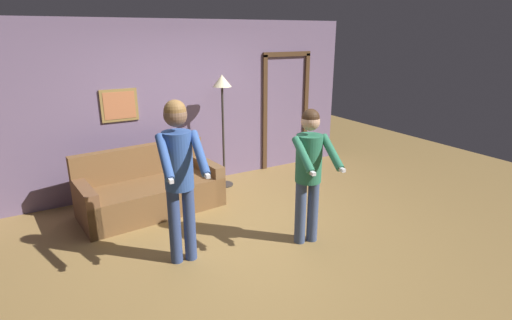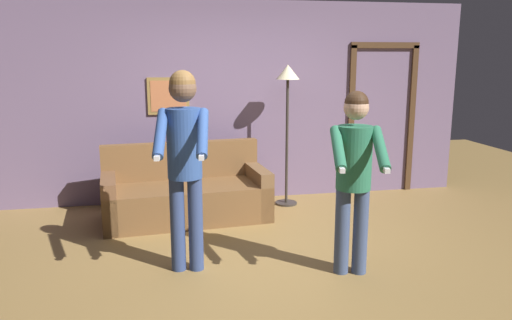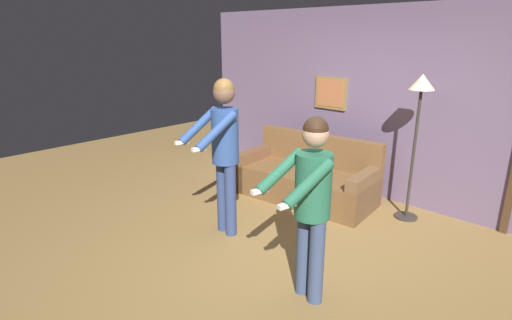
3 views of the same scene
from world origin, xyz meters
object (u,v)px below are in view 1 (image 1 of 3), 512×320
torchiere_lamp (222,98)px  person_standing_right (309,166)px  person_standing_left (179,167)px  couch (150,192)px

torchiere_lamp → person_standing_right: (0.04, -2.17, -0.48)m
person_standing_left → person_standing_right: (1.42, -0.34, -0.12)m
person_standing_left → person_standing_right: 1.46m
couch → person_standing_right: 2.37m
torchiere_lamp → person_standing_right: 2.22m
couch → person_standing_right: (1.35, -1.82, 0.69)m
person_standing_left → person_standing_right: bearing=-13.3°
person_standing_left → person_standing_right: size_ratio=1.10×
couch → torchiere_lamp: 1.79m
couch → torchiere_lamp: (1.31, 0.34, 1.17)m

